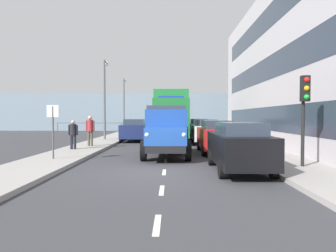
{
  "coord_description": "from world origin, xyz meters",
  "views": [
    {
      "loc": [
        -0.26,
        10.66,
        1.92
      ],
      "look_at": [
        0.03,
        -13.5,
        1.18
      ],
      "focal_mm": 33.18,
      "sensor_mm": 36.0,
      "label": 1
    }
  ],
  "objects_px": {
    "car_navy_oppositeside_0": "(135,130)",
    "lamp_post_far": "(124,100)",
    "car_teal_kerbside_3": "(198,128)",
    "traffic_light_near": "(304,101)",
    "lamp_post_promenade": "(105,92)",
    "pedestrian_with_bag": "(90,128)",
    "pedestrian_in_dark_coat": "(73,132)",
    "car_red_kerbside_1": "(216,136)",
    "car_white_kerbside_2": "(205,131)",
    "street_sign": "(53,122)",
    "truck_vintage_blue": "(166,132)",
    "car_black_kerbside_near": "(239,146)",
    "lorry_cargo_green": "(171,115)"
  },
  "relations": [
    {
      "from": "lorry_cargo_green",
      "to": "pedestrian_with_bag",
      "type": "height_order",
      "value": "lorry_cargo_green"
    },
    {
      "from": "lamp_post_promenade",
      "to": "pedestrian_with_bag",
      "type": "bearing_deg",
      "value": 93.27
    },
    {
      "from": "car_teal_kerbside_3",
      "to": "car_black_kerbside_near",
      "type": "bearing_deg",
      "value": 90.0
    },
    {
      "from": "pedestrian_in_dark_coat",
      "to": "traffic_light_near",
      "type": "bearing_deg",
      "value": 150.09
    },
    {
      "from": "car_navy_oppositeside_0",
      "to": "pedestrian_with_bag",
      "type": "xyz_separation_m",
      "value": [
        2.03,
        5.55,
        0.34
      ]
    },
    {
      "from": "lorry_cargo_green",
      "to": "lamp_post_far",
      "type": "relative_size",
      "value": 1.38
    },
    {
      "from": "traffic_light_near",
      "to": "truck_vintage_blue",
      "type": "bearing_deg",
      "value": -36.87
    },
    {
      "from": "pedestrian_with_bag",
      "to": "lamp_post_promenade",
      "type": "xyz_separation_m",
      "value": [
        0.33,
        -5.69,
        2.61
      ]
    },
    {
      "from": "street_sign",
      "to": "traffic_light_near",
      "type": "bearing_deg",
      "value": 168.7
    },
    {
      "from": "car_red_kerbside_1",
      "to": "traffic_light_near",
      "type": "relative_size",
      "value": 1.33
    },
    {
      "from": "pedestrian_in_dark_coat",
      "to": "traffic_light_near",
      "type": "height_order",
      "value": "traffic_light_near"
    },
    {
      "from": "pedestrian_with_bag",
      "to": "car_red_kerbside_1",
      "type": "bearing_deg",
      "value": 163.41
    },
    {
      "from": "lorry_cargo_green",
      "to": "car_red_kerbside_1",
      "type": "distance_m",
      "value": 7.83
    },
    {
      "from": "car_white_kerbside_2",
      "to": "pedestrian_in_dark_coat",
      "type": "distance_m",
      "value": 9.22
    },
    {
      "from": "car_red_kerbside_1",
      "to": "car_white_kerbside_2",
      "type": "distance_m",
      "value": 5.43
    },
    {
      "from": "pedestrian_with_bag",
      "to": "traffic_light_near",
      "type": "distance_m",
      "value": 12.26
    },
    {
      "from": "lamp_post_far",
      "to": "traffic_light_near",
      "type": "bearing_deg",
      "value": 113.16
    },
    {
      "from": "car_black_kerbside_near",
      "to": "car_white_kerbside_2",
      "type": "relative_size",
      "value": 1.0
    },
    {
      "from": "car_navy_oppositeside_0",
      "to": "pedestrian_with_bag",
      "type": "distance_m",
      "value": 5.92
    },
    {
      "from": "traffic_light_near",
      "to": "car_navy_oppositeside_0",
      "type": "bearing_deg",
      "value": -60.15
    },
    {
      "from": "car_teal_kerbside_3",
      "to": "lamp_post_far",
      "type": "bearing_deg",
      "value": -40.76
    },
    {
      "from": "truck_vintage_blue",
      "to": "pedestrian_in_dark_coat",
      "type": "distance_m",
      "value": 5.5
    },
    {
      "from": "pedestrian_in_dark_coat",
      "to": "pedestrian_with_bag",
      "type": "height_order",
      "value": "pedestrian_with_bag"
    },
    {
      "from": "car_black_kerbside_near",
      "to": "car_red_kerbside_1",
      "type": "bearing_deg",
      "value": -90.0
    },
    {
      "from": "car_teal_kerbside_3",
      "to": "car_white_kerbside_2",
      "type": "bearing_deg",
      "value": 90.0
    },
    {
      "from": "street_sign",
      "to": "car_red_kerbside_1",
      "type": "bearing_deg",
      "value": -154.48
    },
    {
      "from": "car_teal_kerbside_3",
      "to": "street_sign",
      "type": "bearing_deg",
      "value": 63.56
    },
    {
      "from": "lamp_post_far",
      "to": "lorry_cargo_green",
      "type": "bearing_deg",
      "value": 116.61
    },
    {
      "from": "traffic_light_near",
      "to": "street_sign",
      "type": "bearing_deg",
      "value": -11.3
    },
    {
      "from": "car_navy_oppositeside_0",
      "to": "pedestrian_in_dark_coat",
      "type": "bearing_deg",
      "value": 71.34
    },
    {
      "from": "car_navy_oppositeside_0",
      "to": "street_sign",
      "type": "relative_size",
      "value": 1.85
    },
    {
      "from": "car_teal_kerbside_3",
      "to": "pedestrian_with_bag",
      "type": "relative_size",
      "value": 2.46
    },
    {
      "from": "lamp_post_promenade",
      "to": "street_sign",
      "type": "height_order",
      "value": "lamp_post_promenade"
    },
    {
      "from": "pedestrian_in_dark_coat",
      "to": "car_white_kerbside_2",
      "type": "bearing_deg",
      "value": -146.56
    },
    {
      "from": "car_teal_kerbside_3",
      "to": "lamp_post_promenade",
      "type": "relative_size",
      "value": 0.73
    },
    {
      "from": "car_navy_oppositeside_0",
      "to": "street_sign",
      "type": "bearing_deg",
      "value": 79.37
    },
    {
      "from": "traffic_light_near",
      "to": "pedestrian_in_dark_coat",
      "type": "bearing_deg",
      "value": -29.91
    },
    {
      "from": "truck_vintage_blue",
      "to": "car_navy_oppositeside_0",
      "type": "xyz_separation_m",
      "value": [
        2.61,
        -9.43,
        -0.28
      ]
    },
    {
      "from": "lorry_cargo_green",
      "to": "car_red_kerbside_1",
      "type": "height_order",
      "value": "lorry_cargo_green"
    },
    {
      "from": "car_navy_oppositeside_0",
      "to": "lamp_post_far",
      "type": "xyz_separation_m",
      "value": [
        2.38,
        -10.04,
        2.83
      ]
    },
    {
      "from": "car_red_kerbside_1",
      "to": "pedestrian_with_bag",
      "type": "bearing_deg",
      "value": -16.59
    },
    {
      "from": "car_teal_kerbside_3",
      "to": "traffic_light_near",
      "type": "xyz_separation_m",
      "value": [
        -2.32,
        16.62,
        1.58
      ]
    },
    {
      "from": "truck_vintage_blue",
      "to": "pedestrian_with_bag",
      "type": "bearing_deg",
      "value": -39.89
    },
    {
      "from": "lamp_post_far",
      "to": "car_teal_kerbside_3",
      "type": "bearing_deg",
      "value": 139.24
    },
    {
      "from": "street_sign",
      "to": "car_white_kerbside_2",
      "type": "bearing_deg",
      "value": -129.34
    },
    {
      "from": "pedestrian_in_dark_coat",
      "to": "pedestrian_with_bag",
      "type": "distance_m",
      "value": 1.87
    },
    {
      "from": "lamp_post_far",
      "to": "car_white_kerbside_2",
      "type": "bearing_deg",
      "value": 121.63
    },
    {
      "from": "car_red_kerbside_1",
      "to": "lamp_post_far",
      "type": "height_order",
      "value": "lamp_post_far"
    },
    {
      "from": "pedestrian_in_dark_coat",
      "to": "car_red_kerbside_1",
      "type": "bearing_deg",
      "value": 177.41
    },
    {
      "from": "car_navy_oppositeside_0",
      "to": "pedestrian_in_dark_coat",
      "type": "height_order",
      "value": "pedestrian_in_dark_coat"
    }
  ]
}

